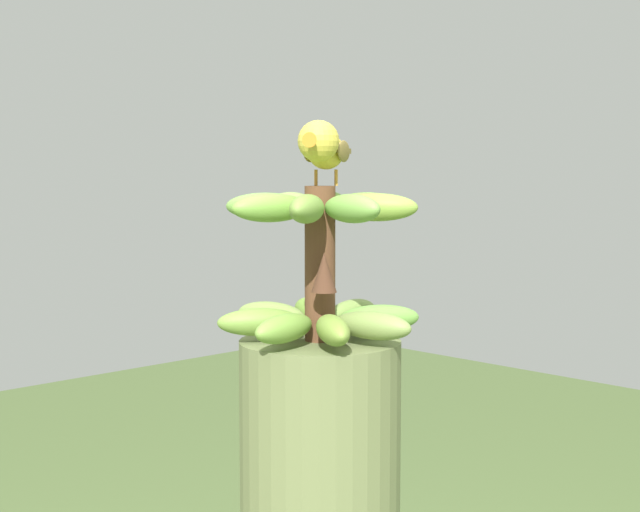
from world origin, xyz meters
TOP-DOWN VIEW (x-y plane):
  - banana_bunch at (-0.00, -0.00)m, footprint 0.30×0.30m
  - perched_bird at (0.00, -0.00)m, footprint 0.19×0.13m

SIDE VIEW (x-z plane):
  - banana_bunch at x=0.00m, z-range 0.98..1.21m
  - perched_bird at x=0.00m, z-range 1.22..1.31m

